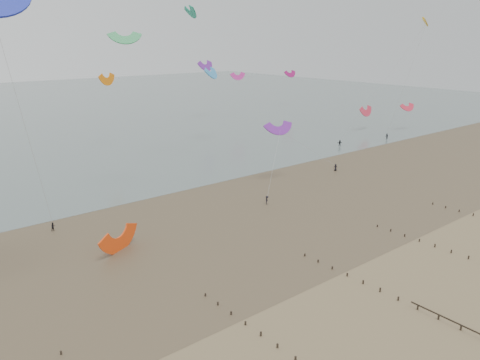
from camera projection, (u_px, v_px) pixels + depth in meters
name	position (u px, v px, depth m)	size (l,w,h in m)	color
ground	(353.00, 299.00, 58.21)	(500.00, 500.00, 0.00)	brown
sea_and_shore	(179.00, 225.00, 81.37)	(500.00, 665.00, 0.03)	#475654
kitesurfers	(290.00, 166.00, 115.58)	(162.10, 25.87, 1.88)	black
grounded_kite	(121.00, 250.00, 71.53)	(7.22, 3.78, 5.50)	#F7440F
kites_airborne	(8.00, 74.00, 108.90)	(239.39, 121.11, 42.00)	#E230A0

